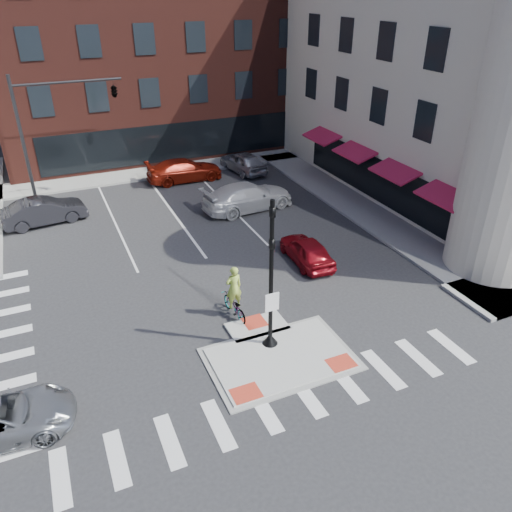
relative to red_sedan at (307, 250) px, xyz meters
name	(u,v)px	position (x,y,z in m)	size (l,w,h in m)	color
ground	(274,352)	(-4.50, -5.63, -0.66)	(120.00, 120.00, 0.00)	#28282B
refuge_island	(277,355)	(-4.50, -5.89, -0.61)	(5.40, 4.65, 0.13)	gray
sidewalk_e	(361,209)	(6.30, 4.37, -0.59)	(3.00, 24.00, 0.15)	gray
sidewalk_n	(184,167)	(-1.50, 16.37, -0.59)	(26.00, 3.00, 0.15)	gray
building_n	(143,44)	(-1.50, 26.36, 7.14)	(24.40, 18.40, 15.50)	#4A1D17
building_e	(501,59)	(17.04, 5.87, 7.38)	(21.90, 23.90, 17.70)	beige
building_far_left	(46,55)	(-8.50, 46.37, 4.34)	(10.00, 12.00, 10.00)	slate
building_far_right	(153,39)	(4.50, 48.37, 5.34)	(12.00, 12.00, 12.00)	brown
signal_pole	(271,295)	(-4.50, -5.23, 1.69)	(0.60, 0.60, 5.98)	black
mast_arm_signal	(90,102)	(-7.97, 12.37, 5.54)	(6.10, 2.24, 8.00)	black
red_sedan	(307,250)	(0.00, 0.00, 0.00)	(1.57, 3.89, 1.33)	maroon
white_pickup	(248,197)	(-0.07, 7.31, 0.17)	(2.34, 5.75, 1.67)	silver
bg_car_dark	(44,211)	(-11.66, 10.19, 0.10)	(1.62, 4.64, 1.53)	#28282D
bg_car_silver	(243,162)	(2.32, 13.84, 0.10)	(1.79, 4.46, 1.52)	#B5B7BD
bg_car_red	(184,170)	(-2.16, 13.80, 0.11)	(2.15, 5.30, 1.54)	maroon
cyclist	(234,300)	(-5.02, -2.83, 0.14)	(0.84, 1.96, 2.37)	#3F3F44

